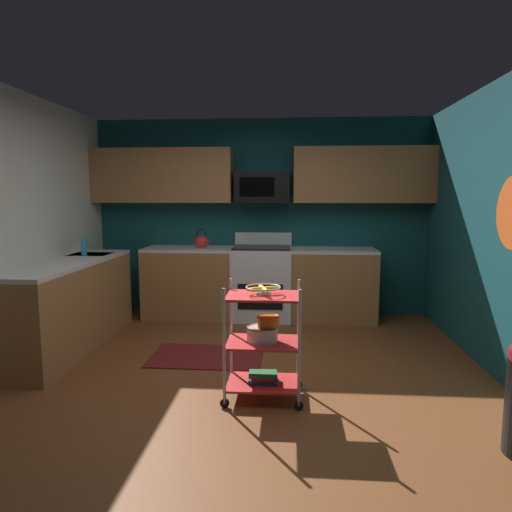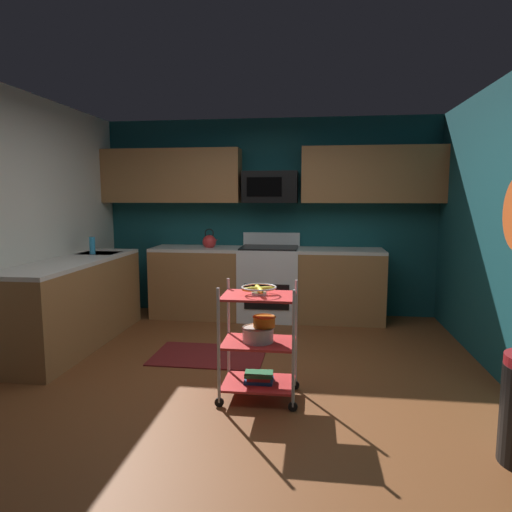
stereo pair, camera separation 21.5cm
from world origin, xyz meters
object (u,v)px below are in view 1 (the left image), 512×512
Objects in this scene: dish_soap_bottle at (84,247)px; mixing_bowl_large at (262,334)px; microwave at (263,187)px; kettle at (201,242)px; fruit_bowl at (263,289)px; oven_range at (262,282)px; rolling_cart at (263,342)px; book_stack at (263,377)px; mixing_bowl_small at (268,321)px.

mixing_bowl_large is at bearing -35.57° from dish_soap_bottle.
dish_soap_bottle is at bearing -153.22° from microwave.
dish_soap_bottle is at bearing -143.06° from kettle.
oven_range is at bearing 93.86° from fruit_bowl.
book_stack is (-0.00, 0.00, -0.29)m from rolling_cart.
mixing_bowl_small is (0.05, 0.02, 0.10)m from mixing_bowl_large.
rolling_cart reaches higher than fruit_bowl.
fruit_bowl is 1.08× the size of mixing_bowl_large.
book_stack is 2.74m from dish_soap_bottle.
rolling_cart reaches higher than mixing_bowl_large.
dish_soap_bottle is (-2.12, 1.51, 0.85)m from book_stack.
microwave is at bearing 93.55° from mixing_bowl_large.
fruit_bowl is at bearing -86.29° from microwave.
mixing_bowl_small is at bearing 27.58° from book_stack.
rolling_cart is at bearing -45.00° from fruit_bowl.
mixing_bowl_small is (0.20, -2.48, -1.08)m from microwave.
microwave reaches higher than dish_soap_bottle.
book_stack is (0.16, -2.50, -1.53)m from microwave.
dish_soap_bottle reaches higher than rolling_cart.
microwave is 3.85× the size of mixing_bowl_small.
oven_range is at bearing 94.81° from mixing_bowl_small.
fruit_bowl is at bearing -152.42° from mixing_bowl_small.
mixing_bowl_large is at bearing -86.31° from oven_range.
mixing_bowl_small reaches higher than book_stack.
microwave is 2.77m from mixing_bowl_large.
microwave is at bearing 93.71° from book_stack.
kettle reaches higher than mixing_bowl_large.
dish_soap_bottle is at bearing 144.43° from mixing_bowl_large.
fruit_bowl is 1.03× the size of kettle.
microwave is 1.06m from kettle.
mixing_bowl_large is at bearing -156.32° from mixing_bowl_small.
book_stack is at bearing -63.43° from fruit_bowl.
microwave is at bearing 90.26° from oven_range.
oven_range is at bearing -89.74° from microwave.
rolling_cart is 4.57× the size of dish_soap_bottle.
oven_range is 2.40m from mixing_bowl_large.
mixing_bowl_large is 2.61m from kettle.
microwave is at bearing 93.71° from rolling_cart.
mixing_bowl_large is (-0.01, 0.00, 0.07)m from rolling_cart.
microwave is 2.78× the size of mixing_bowl_large.
rolling_cart is 3.36× the size of fruit_bowl.
mixing_bowl_large is (0.15, -2.50, -1.18)m from microwave.
microwave is 3.05× the size of book_stack.
dish_soap_bottle is at bearing -155.72° from oven_range.
kettle reaches higher than rolling_cart.
rolling_cart is (0.16, -2.50, -1.25)m from microwave.
oven_range is 2.42m from book_stack.
rolling_cart reaches higher than book_stack.
mixing_bowl_small is at bearing -85.19° from oven_range.
rolling_cart is 2.66m from dish_soap_bottle.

